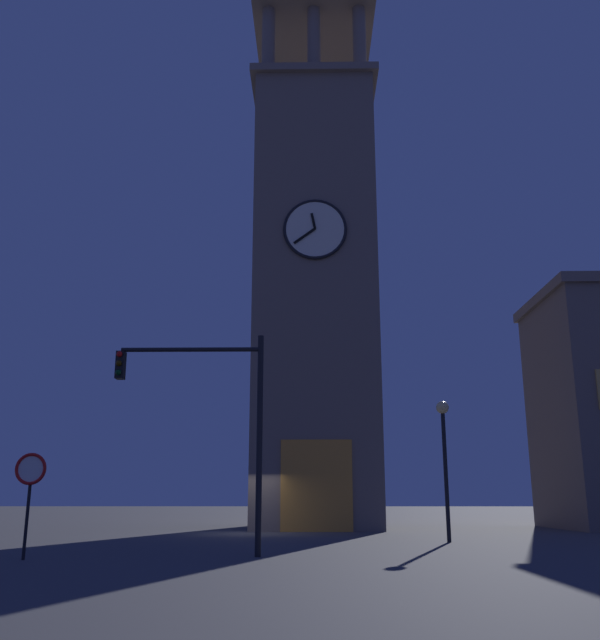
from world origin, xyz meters
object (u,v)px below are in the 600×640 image
Objects in this scene: no_horn_sign at (30,476)px; clocktower at (315,294)px; traffic_signal_mid at (212,404)px; street_lamp at (444,441)px.

clocktower is at bearing -111.09° from no_horn_sign.
clocktower is 19.50m from traffic_signal_mid.
clocktower reaches higher than no_horn_sign.
street_lamp is at bearing -148.53° from no_horn_sign.
clocktower is 22.21m from no_horn_sign.
clocktower reaches higher than street_lamp.
traffic_signal_mid is at bearing 39.87° from street_lamp.
traffic_signal_mid reaches higher than no_horn_sign.
street_lamp is at bearing 111.07° from clocktower.
traffic_signal_mid is at bearing -166.85° from no_horn_sign.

